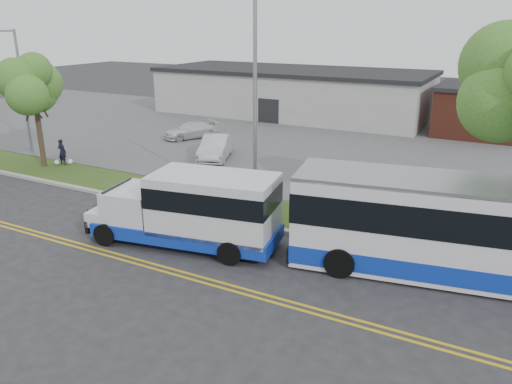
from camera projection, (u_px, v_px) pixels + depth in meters
The scene contains 18 objects.
ground at pixel (169, 219), 22.80m from camera, with size 140.00×140.00×0.00m, color #28282B.
lane_line_north at pixel (108, 251), 19.59m from camera, with size 70.00×0.12×0.01m, color gold.
lane_line_south at pixel (103, 254), 19.34m from camera, with size 70.00×0.12×0.01m, color gold.
curb at pixel (183, 210), 23.70m from camera, with size 80.00×0.30×0.15m, color #9E9B93.
verge at pixel (204, 199), 25.21m from camera, with size 80.00×3.30×0.10m, color #314517.
parking_lot at pixel (310, 142), 36.96m from camera, with size 80.00×25.00×0.10m, color #4C4C4F.
commercial_building at pixel (292, 92), 47.28m from camera, with size 25.40×10.40×4.35m.
brick_wing at pixel (479, 110), 39.17m from camera, with size 6.30×7.30×3.90m.
tree_west at pixel (33, 83), 29.16m from camera, with size 4.40×4.40×6.91m.
streetlight_near at pixel (254, 101), 22.04m from camera, with size 0.35×1.53×9.50m.
streetlight_far at pixel (21, 86), 33.00m from camera, with size 0.35×1.53×8.00m.
shuttle_bus at pixel (196, 208), 19.66m from camera, with size 8.13×3.80×3.01m.
transit_bus at pixel (477, 232), 17.02m from camera, with size 12.93×5.01×3.50m.
pedestrian at pixel (62, 152), 30.85m from camera, with size 0.59×0.38×1.61m, color black.
parked_car_a at pixel (216, 147), 32.20m from camera, with size 1.62×4.65×1.53m, color silver.
parked_car_b at pixel (191, 130), 37.98m from camera, with size 1.68×4.14×1.20m, color silver.
grocery_bag_left at pixel (57, 162), 30.99m from camera, with size 0.32×0.32×0.32m, color white.
grocery_bag_right at pixel (70, 162), 31.13m from camera, with size 0.32×0.32×0.32m, color white.
Camera 1 is at (13.51, -16.77, 8.58)m, focal length 35.00 mm.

